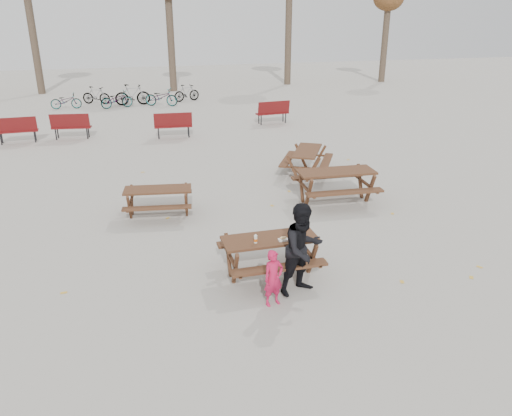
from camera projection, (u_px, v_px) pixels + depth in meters
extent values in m
plane|color=gray|center=(270.00, 274.00, 9.70)|extent=(80.00, 80.00, 0.00)
cube|color=#3B2415|center=(270.00, 239.00, 9.42)|extent=(1.80, 0.70, 0.05)
cube|color=#3B2415|center=(279.00, 268.00, 8.99)|extent=(1.80, 0.25, 0.05)
cube|color=#3B2415|center=(261.00, 240.00, 10.07)|extent=(1.80, 0.25, 0.05)
cylinder|color=#3B2415|center=(235.00, 269.00, 9.11)|extent=(0.08, 0.08, 0.73)
cylinder|color=#3B2415|center=(228.00, 255.00, 9.65)|extent=(0.08, 0.08, 0.73)
cylinder|color=#3B2415|center=(312.00, 259.00, 9.48)|extent=(0.08, 0.08, 0.73)
cylinder|color=#3B2415|center=(301.00, 246.00, 10.02)|extent=(0.08, 0.08, 0.73)
cube|color=white|center=(283.00, 240.00, 9.29)|extent=(0.18, 0.11, 0.03)
ellipsoid|color=tan|center=(283.00, 238.00, 9.28)|extent=(0.14, 0.06, 0.05)
cylinder|color=silver|center=(256.00, 239.00, 9.18)|extent=(0.06, 0.06, 0.15)
cylinder|color=#E5570C|center=(256.00, 240.00, 9.19)|extent=(0.07, 0.07, 0.05)
cylinder|color=white|center=(256.00, 235.00, 9.15)|extent=(0.03, 0.03, 0.02)
imported|color=#BB1742|center=(273.00, 278.00, 8.52)|extent=(0.42, 0.33, 1.02)
imported|color=black|center=(303.00, 249.00, 8.80)|extent=(0.99, 0.88, 1.70)
imported|color=black|center=(66.00, 101.00, 25.92)|extent=(1.56, 0.59, 0.81)
imported|color=black|center=(96.00, 95.00, 27.24)|extent=(1.61, 1.04, 0.94)
imported|color=black|center=(117.00, 99.00, 26.13)|extent=(1.78, 1.01, 0.88)
imported|color=black|center=(132.00, 95.00, 26.87)|extent=(1.86, 0.54, 1.11)
imported|color=black|center=(161.00, 97.00, 26.69)|extent=(1.87, 1.27, 0.93)
imported|color=black|center=(187.00, 93.00, 28.09)|extent=(1.60, 0.92, 0.92)
cylinder|color=#382B21|center=(34.00, 40.00, 29.67)|extent=(0.44, 0.44, 6.30)
cylinder|color=#382B21|center=(171.00, 42.00, 30.81)|extent=(0.44, 0.44, 5.95)
cylinder|color=#382B21|center=(288.00, 34.00, 33.55)|extent=(0.44, 0.44, 6.65)
cylinder|color=#382B21|center=(385.00, 44.00, 35.09)|extent=(0.44, 0.44, 5.25)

